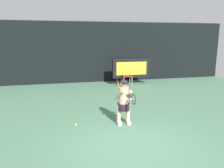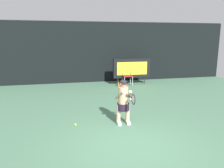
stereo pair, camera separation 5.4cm
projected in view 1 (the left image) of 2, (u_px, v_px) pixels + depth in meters
name	position (u px, v px, depth m)	size (l,w,h in m)	color
ground	(134.00, 149.00, 5.48)	(18.00, 22.00, 0.03)	#477055
backdrop_screen	(88.00, 53.00, 13.38)	(18.00, 0.12, 3.66)	black
scoreboard	(131.00, 68.00, 12.90)	(2.20, 0.21, 1.50)	black
umpire_chair	(127.00, 74.00, 12.78)	(0.52, 0.44, 1.08)	#B7B7BC
water_bottle	(118.00, 84.00, 12.49)	(0.07, 0.07, 0.27)	orange
tennis_player	(124.00, 101.00, 6.94)	(0.53, 0.61, 1.42)	white
tennis_racket	(133.00, 99.00, 6.41)	(0.03, 0.60, 0.31)	black
tennis_ball_loose	(76.00, 125.00, 6.91)	(0.07, 0.07, 0.07)	#CCDB3D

